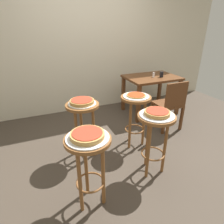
% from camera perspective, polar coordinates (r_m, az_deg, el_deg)
% --- Properties ---
extents(ground_plane, '(6.00, 6.00, 0.00)m').
position_cam_1_polar(ground_plane, '(2.92, 2.67, -10.14)').
color(ground_plane, '#42382D').
extents(back_wall, '(6.00, 0.10, 3.00)m').
position_cam_1_polar(back_wall, '(3.95, -7.98, 22.08)').
color(back_wall, beige).
rests_on(back_wall, ground_plane).
extents(stool_foreground, '(0.42, 0.42, 0.76)m').
position_cam_1_polar(stool_foreground, '(1.81, -6.90, -12.79)').
color(stool_foreground, brown).
rests_on(stool_foreground, ground_plane).
extents(serving_plate_foreground, '(0.38, 0.38, 0.01)m').
position_cam_1_polar(serving_plate_foreground, '(1.70, -7.24, -7.50)').
color(serving_plate_foreground, silver).
rests_on(serving_plate_foreground, stool_foreground).
extents(pizza_foreground, '(0.30, 0.30, 0.05)m').
position_cam_1_polar(pizza_foreground, '(1.69, -7.29, -6.68)').
color(pizza_foreground, tan).
rests_on(pizza_foreground, serving_plate_foreground).
extents(stool_middle, '(0.42, 0.42, 0.76)m').
position_cam_1_polar(stool_middle, '(2.23, 12.62, -5.42)').
color(stool_middle, brown).
rests_on(stool_middle, ground_plane).
extents(serving_plate_middle, '(0.38, 0.38, 0.01)m').
position_cam_1_polar(serving_plate_middle, '(2.14, 13.11, -0.84)').
color(serving_plate_middle, silver).
rests_on(serving_plate_middle, stool_middle).
extents(pizza_middle, '(0.28, 0.28, 0.05)m').
position_cam_1_polar(pizza_middle, '(2.13, 13.18, -0.15)').
color(pizza_middle, '#B78442').
rests_on(pizza_middle, serving_plate_middle).
extents(stool_leftside, '(0.42, 0.42, 0.76)m').
position_cam_1_polar(stool_leftside, '(2.73, 6.93, 0.75)').
color(stool_leftside, brown).
rests_on(stool_leftside, ground_plane).
extents(serving_plate_leftside, '(0.36, 0.36, 0.01)m').
position_cam_1_polar(serving_plate_leftside, '(2.65, 7.15, 4.65)').
color(serving_plate_leftside, silver).
rests_on(serving_plate_leftside, stool_leftside).
extents(pizza_leftside, '(0.26, 0.26, 0.02)m').
position_cam_1_polar(pizza_leftside, '(2.65, 7.17, 4.98)').
color(pizza_leftside, '#B78442').
rests_on(pizza_leftside, serving_plate_leftside).
extents(stool_rear, '(0.42, 0.42, 0.76)m').
position_cam_1_polar(stool_rear, '(2.50, -8.51, -1.71)').
color(stool_rear, brown).
rests_on(stool_rear, ground_plane).
extents(serving_plate_rear, '(0.35, 0.35, 0.01)m').
position_cam_1_polar(serving_plate_rear, '(2.42, -8.80, 2.49)').
color(serving_plate_rear, white).
rests_on(serving_plate_rear, stool_rear).
extents(pizza_rear, '(0.30, 0.30, 0.05)m').
position_cam_1_polar(pizza_rear, '(2.41, -8.85, 3.12)').
color(pizza_rear, '#B78442').
rests_on(pizza_rear, serving_plate_rear).
extents(dining_table, '(0.99, 0.72, 0.74)m').
position_cam_1_polar(dining_table, '(3.87, 11.51, 8.57)').
color(dining_table, '#5B3319').
rests_on(dining_table, ground_plane).
extents(cup_near_edge, '(0.07, 0.07, 0.10)m').
position_cam_1_polar(cup_near_edge, '(3.82, 14.42, 10.69)').
color(cup_near_edge, black).
rests_on(cup_near_edge, dining_table).
extents(condiment_shaker, '(0.04, 0.04, 0.09)m').
position_cam_1_polar(condiment_shaker, '(3.78, 12.18, 10.65)').
color(condiment_shaker, white).
rests_on(condiment_shaker, dining_table).
extents(wooden_chair, '(0.40, 0.40, 0.85)m').
position_cam_1_polar(wooden_chair, '(3.32, 16.82, 2.41)').
color(wooden_chair, '#5B3319').
rests_on(wooden_chair, ground_plane).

